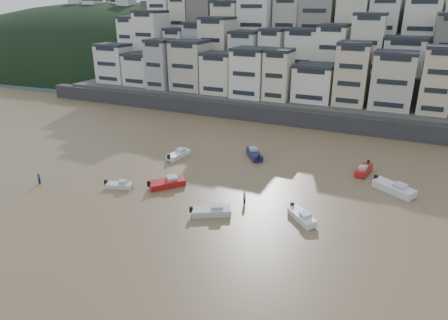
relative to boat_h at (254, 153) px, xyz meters
The scene contains 15 objects.
ground 43.44m from the boat_h, 101.31° to the right, with size 400.00×400.00×0.00m, color olive.
sea_strip 156.64m from the boat_h, 139.17° to the left, with size 340.00×340.00×0.00m, color #475D65.
harbor_wall 22.48m from the boat_h, 86.21° to the left, with size 140.00×3.00×3.50m, color #38383A.
hillside 63.74m from the boat_h, 84.30° to the left, with size 141.04×66.00×50.00m.
headland 138.76m from the boat_h, 138.25° to the left, with size 216.00×135.00×53.33m.
boat_h is the anchor object (origin of this frame).
boat_i 18.37m from the boat_h, ahead, with size 5.42×1.77×1.48m, color #B11715, non-canonical shape.
boat_j 24.24m from the boat_h, 124.13° to the right, with size 4.25×1.39×1.16m, color silver, non-canonical shape.
boat_c 18.37m from the boat_h, 113.69° to the right, with size 5.83×1.91×1.59m, color #B21915, non-canonical shape.
boat_b 22.36m from the boat_h, 53.90° to the right, with size 5.23×1.71×1.43m, color white, non-canonical shape.
boat_g 23.62m from the boat_h, 11.64° to the right, with size 6.62×2.17×1.81m, color silver, non-canonical shape.
boat_f 13.33m from the boat_h, 154.50° to the right, with size 5.40×1.77×1.47m, color white, non-canonical shape.
boat_a 21.76m from the boat_h, 83.90° to the right, with size 5.44×1.78×1.48m, color silver, non-canonical shape.
person_blue 34.95m from the boat_h, 137.14° to the right, with size 0.44×0.44×1.74m, color blue, non-canonical shape.
person_pink 17.39m from the boat_h, 73.71° to the right, with size 0.44×0.44×1.74m, color #D596A8, non-canonical shape.
Camera 1 is at (31.17, -19.21, 25.49)m, focal length 32.00 mm.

